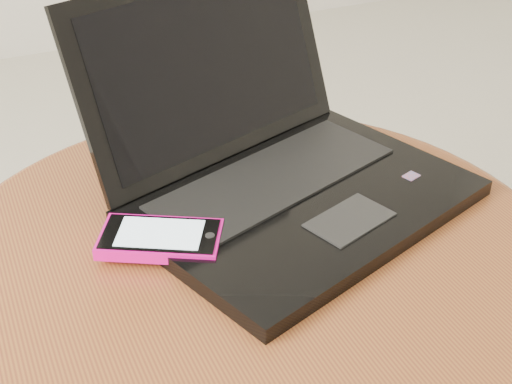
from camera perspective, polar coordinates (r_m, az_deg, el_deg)
name	(u,v)px	position (r m, az deg, el deg)	size (l,w,h in m)	color
table	(252,336)	(0.85, -0.32, -11.09)	(0.69, 0.69, 0.55)	#5B2C11
laptop	(276,162)	(0.85, 1.55, 2.35)	(0.45, 0.43, 0.23)	black
phone_black	(179,243)	(0.78, -6.03, -3.99)	(0.12, 0.11, 0.01)	black
phone_pink	(160,239)	(0.77, -7.42, -3.61)	(0.14, 0.12, 0.02)	#E6098E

